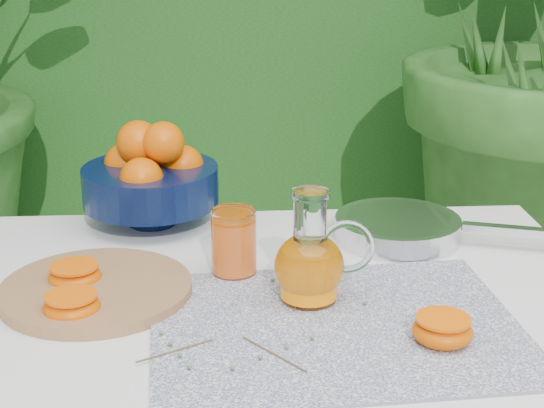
{
  "coord_description": "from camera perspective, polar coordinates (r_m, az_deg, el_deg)",
  "views": [
    {
      "loc": [
        -0.09,
        -1.16,
        1.29
      ],
      "look_at": [
        -0.01,
        -0.01,
        0.88
      ],
      "focal_mm": 55.0,
      "sensor_mm": 36.0,
      "label": 1
    }
  ],
  "objects": [
    {
      "name": "potted_plant_right",
      "position": [
        2.53,
        18.13,
        12.43
      ],
      "size": [
        2.57,
        2.57,
        2.04
      ],
      "primitive_type": "imported",
      "rotation": [
        0.0,
        0.0,
        1.88
      ],
      "color": "#2C591E",
      "rests_on": "ground"
    },
    {
      "name": "white_table",
      "position": [
        1.29,
        0.06,
        -9.21
      ],
      "size": [
        1.0,
        0.7,
        0.75
      ],
      "color": "white",
      "rests_on": "ground"
    },
    {
      "name": "placemat",
      "position": [
        1.15,
        4.37,
        -8.32
      ],
      "size": [
        0.52,
        0.42,
        0.0
      ],
      "primitive_type": "cube",
      "rotation": [
        0.0,
        0.0,
        0.06
      ],
      "color": "#0D1B4C",
      "rests_on": "white_table"
    },
    {
      "name": "cutting_board",
      "position": [
        1.26,
        -11.95,
        -5.77
      ],
      "size": [
        0.33,
        0.33,
        0.02
      ],
      "primitive_type": "cylinder",
      "rotation": [
        0.0,
        0.0,
        -0.19
      ],
      "color": "olive",
      "rests_on": "white_table"
    },
    {
      "name": "fruit_bowl",
      "position": [
        1.5,
        -8.28,
        1.88
      ],
      "size": [
        0.28,
        0.28,
        0.19
      ],
      "color": "black",
      "rests_on": "white_table"
    },
    {
      "name": "juice_pitcher",
      "position": [
        1.19,
        2.66,
        -4.04
      ],
      "size": [
        0.15,
        0.11,
        0.17
      ],
      "color": "white",
      "rests_on": "white_table"
    },
    {
      "name": "juice_tumbler",
      "position": [
        1.28,
        -2.63,
        -2.7
      ],
      "size": [
        0.09,
        0.09,
        0.1
      ],
      "color": "white",
      "rests_on": "white_table"
    },
    {
      "name": "saute_pan",
      "position": [
        1.45,
        8.73,
        -1.6
      ],
      "size": [
        0.4,
        0.27,
        0.04
      ],
      "color": "silver",
      "rests_on": "white_table"
    },
    {
      "name": "orange_halves",
      "position": [
        1.17,
        -5.74,
        -6.78
      ],
      "size": [
        0.59,
        0.29,
        0.04
      ],
      "color": "#F06902",
      "rests_on": "white_table"
    },
    {
      "name": "thyme_sprigs",
      "position": [
        1.13,
        -0.73,
        -8.48
      ],
      "size": [
        0.32,
        0.28,
        0.01
      ],
      "color": "brown",
      "rests_on": "white_table"
    }
  ]
}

